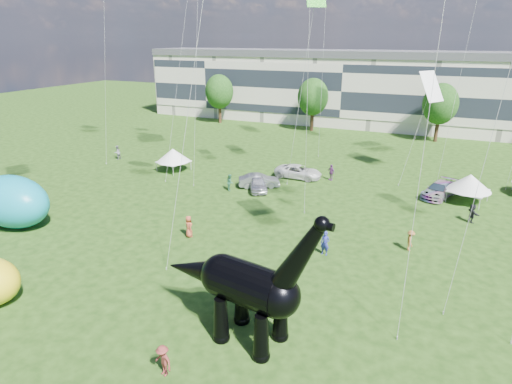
% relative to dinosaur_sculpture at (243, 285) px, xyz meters
% --- Properties ---
extents(ground, '(220.00, 220.00, 0.00)m').
position_rel_dinosaur_sculpture_xyz_m(ground, '(-0.62, 0.65, -3.17)').
color(ground, '#16330C').
rests_on(ground, ground).
extents(terrace_row, '(78.00, 11.00, 12.00)m').
position_rel_dinosaur_sculpture_xyz_m(terrace_row, '(-8.62, 62.65, 2.83)').
color(terrace_row, beige).
rests_on(terrace_row, ground).
extents(tree_far_left, '(5.20, 5.20, 9.44)m').
position_rel_dinosaur_sculpture_xyz_m(tree_far_left, '(-30.62, 53.65, 3.12)').
color(tree_far_left, '#382314').
rests_on(tree_far_left, ground).
extents(tree_mid_left, '(5.20, 5.20, 9.44)m').
position_rel_dinosaur_sculpture_xyz_m(tree_mid_left, '(-12.62, 53.65, 3.12)').
color(tree_mid_left, '#382314').
rests_on(tree_mid_left, ground).
extents(tree_mid_right, '(5.20, 5.20, 9.44)m').
position_rel_dinosaur_sculpture_xyz_m(tree_mid_right, '(7.38, 53.65, 3.12)').
color(tree_mid_right, '#382314').
rests_on(tree_mid_right, ground).
extents(dinosaur_sculpture, '(10.32, 3.55, 8.40)m').
position_rel_dinosaur_sculpture_xyz_m(dinosaur_sculpture, '(0.00, 0.00, 0.00)').
color(dinosaur_sculpture, black).
rests_on(dinosaur_sculpture, ground).
extents(car_silver, '(3.66, 4.72, 1.50)m').
position_rel_dinosaur_sculpture_xyz_m(car_silver, '(-8.82, 21.88, -2.42)').
color(car_silver, '#BCBCC1').
rests_on(car_silver, ground).
extents(car_grey, '(4.62, 3.37, 1.45)m').
position_rel_dinosaur_sculpture_xyz_m(car_grey, '(-9.07, 22.80, -2.45)').
color(car_grey, gray).
rests_on(car_grey, ground).
extents(car_white, '(5.37, 2.50, 1.49)m').
position_rel_dinosaur_sculpture_xyz_m(car_white, '(-6.22, 27.57, -2.43)').
color(car_white, silver).
rests_on(car_white, ground).
extents(car_dark, '(3.76, 5.64, 1.52)m').
position_rel_dinosaur_sculpture_xyz_m(car_dark, '(8.83, 27.43, -2.41)').
color(car_dark, '#595960').
rests_on(car_dark, ground).
extents(gazebo_near, '(5.09, 5.09, 2.85)m').
position_rel_dinosaur_sculpture_xyz_m(gazebo_near, '(11.41, 27.06, -1.17)').
color(gazebo_near, silver).
rests_on(gazebo_near, ground).
extents(gazebo_left, '(4.73, 4.73, 2.75)m').
position_rel_dinosaur_sculpture_xyz_m(gazebo_left, '(-20.95, 24.13, -1.24)').
color(gazebo_left, white).
rests_on(gazebo_left, ground).
extents(inflatable_teal, '(7.23, 4.59, 4.47)m').
position_rel_dinosaur_sculpture_xyz_m(inflatable_teal, '(-24.10, 5.08, -0.93)').
color(inflatable_teal, '#0E8DA9').
rests_on(inflatable_teal, ground).
extents(visitors, '(43.43, 33.42, 1.88)m').
position_rel_dinosaur_sculpture_xyz_m(visitors, '(-4.62, 16.12, -2.30)').
color(visitors, '#AE462B').
rests_on(visitors, ground).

